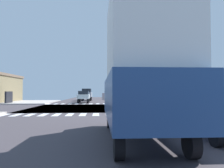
{
  "coord_description": "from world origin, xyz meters",
  "views": [
    {
      "loc": [
        0.54,
        -24.0,
        1.77
      ],
      "look_at": [
        2.42,
        8.87,
        2.94
      ],
      "focal_mm": 34.45,
      "sensor_mm": 36.0,
      "label": 1
    }
  ],
  "objects_px": {
    "sedan_queued_4": "(84,96)",
    "box_truck_trailing_1": "(139,70)",
    "street_lamp": "(138,75)",
    "pickup_leading_1": "(123,95)",
    "traffic_signal_mast": "(138,72)",
    "suv_middle_1": "(87,94)",
    "sedan_crossing_3": "(214,108)"
  },
  "relations": [
    {
      "from": "box_truck_trailing_1",
      "to": "suv_middle_1",
      "type": "height_order",
      "value": "box_truck_trailing_1"
    },
    {
      "from": "sedan_crossing_3",
      "to": "box_truck_trailing_1",
      "type": "bearing_deg",
      "value": -172.95
    },
    {
      "from": "street_lamp",
      "to": "box_truck_trailing_1",
      "type": "height_order",
      "value": "street_lamp"
    },
    {
      "from": "street_lamp",
      "to": "suv_middle_1",
      "type": "xyz_separation_m",
      "value": [
        -9.58,
        3.25,
        -3.46
      ]
    },
    {
      "from": "box_truck_trailing_1",
      "to": "sedan_queued_4",
      "type": "bearing_deg",
      "value": 98.62
    },
    {
      "from": "pickup_leading_1",
      "to": "suv_middle_1",
      "type": "bearing_deg",
      "value": -159.52
    },
    {
      "from": "traffic_signal_mast",
      "to": "sedan_queued_4",
      "type": "distance_m",
      "value": 9.46
    },
    {
      "from": "suv_middle_1",
      "to": "box_truck_trailing_1",
      "type": "bearing_deg",
      "value": 96.59
    },
    {
      "from": "box_truck_trailing_1",
      "to": "traffic_signal_mast",
      "type": "bearing_deg",
      "value": 79.82
    },
    {
      "from": "box_truck_trailing_1",
      "to": "suv_middle_1",
      "type": "distance_m",
      "value": 34.86
    },
    {
      "from": "street_lamp",
      "to": "pickup_leading_1",
      "type": "height_order",
      "value": "street_lamp"
    },
    {
      "from": "pickup_leading_1",
      "to": "street_lamp",
      "type": "bearing_deg",
      "value": 161.07
    },
    {
      "from": "sedan_crossing_3",
      "to": "sedan_queued_4",
      "type": "relative_size",
      "value": 1.0
    },
    {
      "from": "sedan_crossing_3",
      "to": "suv_middle_1",
      "type": "relative_size",
      "value": 0.93
    },
    {
      "from": "street_lamp",
      "to": "sedan_crossing_3",
      "type": "bearing_deg",
      "value": -94.75
    },
    {
      "from": "suv_middle_1",
      "to": "traffic_signal_mast",
      "type": "bearing_deg",
      "value": 125.22
    },
    {
      "from": "street_lamp",
      "to": "sedan_crossing_3",
      "type": "xyz_separation_m",
      "value": [
        -2.58,
        -30.99,
        -3.73
      ]
    },
    {
      "from": "traffic_signal_mast",
      "to": "box_truck_trailing_1",
      "type": "height_order",
      "value": "traffic_signal_mast"
    },
    {
      "from": "street_lamp",
      "to": "sedan_crossing_3",
      "type": "distance_m",
      "value": 31.32
    },
    {
      "from": "sedan_queued_4",
      "to": "pickup_leading_1",
      "type": "height_order",
      "value": "pickup_leading_1"
    },
    {
      "from": "traffic_signal_mast",
      "to": "pickup_leading_1",
      "type": "distance_m",
      "value": 5.38
    },
    {
      "from": "sedan_crossing_3",
      "to": "box_truck_trailing_1",
      "type": "distance_m",
      "value": 3.35
    },
    {
      "from": "street_lamp",
      "to": "box_truck_trailing_1",
      "type": "relative_size",
      "value": 1.13
    },
    {
      "from": "sedan_queued_4",
      "to": "box_truck_trailing_1",
      "type": "bearing_deg",
      "value": 98.62
    },
    {
      "from": "street_lamp",
      "to": "pickup_leading_1",
      "type": "distance_m",
      "value": 12.84
    },
    {
      "from": "sedan_crossing_3",
      "to": "box_truck_trailing_1",
      "type": "height_order",
      "value": "box_truck_trailing_1"
    },
    {
      "from": "pickup_leading_1",
      "to": "box_truck_trailing_1",
      "type": "height_order",
      "value": "box_truck_trailing_1"
    },
    {
      "from": "street_lamp",
      "to": "sedan_queued_4",
      "type": "height_order",
      "value": "street_lamp"
    },
    {
      "from": "traffic_signal_mast",
      "to": "street_lamp",
      "type": "xyz_separation_m",
      "value": [
        1.43,
        8.29,
        0.27
      ]
    },
    {
      "from": "traffic_signal_mast",
      "to": "street_lamp",
      "type": "relative_size",
      "value": 0.77
    },
    {
      "from": "street_lamp",
      "to": "sedan_queued_4",
      "type": "distance_m",
      "value": 11.41
    },
    {
      "from": "street_lamp",
      "to": "pickup_leading_1",
      "type": "relative_size",
      "value": 1.59
    }
  ]
}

